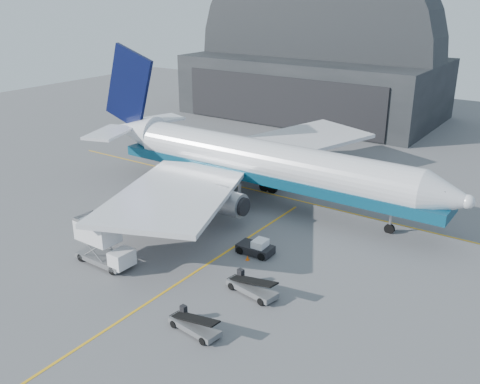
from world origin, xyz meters
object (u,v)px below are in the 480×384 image
Objects in this scene: pushback_tug at (256,248)px; belt_loader_b at (194,325)px; belt_loader_a at (252,287)px; airliner at (255,161)px; catering_truck at (102,243)px.

pushback_tug is 0.75× the size of belt_loader_b.
pushback_tug is at bearing 130.04° from belt_loader_a.
belt_loader_a is 1.09× the size of belt_loader_b.
airliner is 14.14× the size of pushback_tug.
belt_loader_a is (12.07, -18.91, -4.47)m from airliner.
catering_truck is 14.75m from belt_loader_b.
pushback_tug is at bearing 109.94° from belt_loader_b.
airliner reaches higher than catering_truck.
pushback_tug is 14.06m from belt_loader_b.
catering_truck reaches higher than pushback_tug.
catering_truck is 1.19× the size of belt_loader_a.
catering_truck reaches higher than belt_loader_b.
belt_loader_b is (3.13, -13.71, -0.06)m from pushback_tug.
catering_truck is at bearing -139.76° from pushback_tug.
belt_loader_b is at bearing -84.92° from belt_loader_a.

